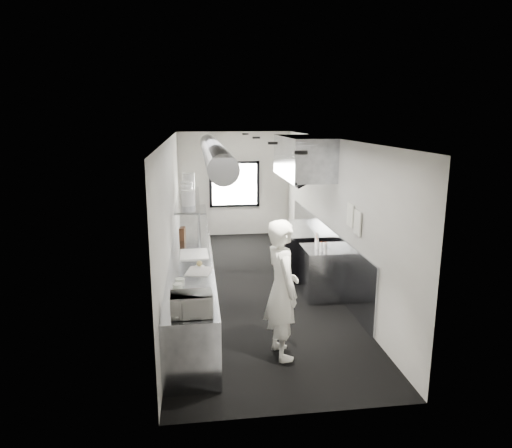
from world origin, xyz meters
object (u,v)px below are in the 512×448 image
object	(u,v)px
bottle_station	(321,272)
squeeze_bottle_e	(317,239)
prep_counter	(192,274)
plate_stack_c	(187,190)
deli_tub_a	(178,287)
squeeze_bottle_d	(316,242)
plate_stack_b	(186,193)
small_plate	(199,267)
knife_block	(182,233)
squeeze_bottle_a	(325,248)
plate_stack_d	(189,182)
plate_stack_a	(188,198)
exhaust_hood	(303,157)
deli_tub_b	(180,282)
range	(298,250)
squeeze_bottle_b	(321,247)
far_work_table	(193,226)
squeeze_bottle_c	(317,244)
line_cook	(282,289)
pass_shelf	(189,200)
cutting_board	(194,254)
microwave	(191,304)

from	to	relation	value
bottle_station	squeeze_bottle_e	bearing A→B (deg)	94.16
prep_counter	plate_stack_c	size ratio (longest dim) A/B	18.59
deli_tub_a	squeeze_bottle_d	xyz separation A→B (m)	(2.41, 1.87, 0.03)
deli_tub_a	plate_stack_b	bearing A→B (deg)	88.30
small_plate	knife_block	world-z (taller)	knife_block
squeeze_bottle_a	plate_stack_c	bearing A→B (deg)	138.25
prep_counter	knife_block	size ratio (longest dim) A/B	25.91
plate_stack_d	plate_stack_a	bearing A→B (deg)	-89.75
exhaust_hood	bottle_station	xyz separation A→B (m)	(0.05, -1.40, -1.94)
prep_counter	deli_tub_b	size ratio (longest dim) A/B	45.82
bottle_station	squeeze_bottle_d	bearing A→B (deg)	114.15
plate_stack_c	squeeze_bottle_d	bearing A→B (deg)	-35.10
range	squeeze_bottle_b	distance (m)	1.67
far_work_table	small_plate	distance (m)	4.69
deli_tub_a	squeeze_bottle_b	xyz separation A→B (m)	(2.40, 1.53, 0.03)
squeeze_bottle_c	squeeze_bottle_e	distance (m)	0.30
range	squeeze_bottle_c	xyz separation A→B (m)	(0.02, -1.41, 0.51)
deli_tub_b	plate_stack_a	distance (m)	2.50
plate_stack_a	plate_stack_d	size ratio (longest dim) A/B	0.72
line_cook	squeeze_bottle_b	world-z (taller)	line_cook
bottle_station	squeeze_bottle_c	size ratio (longest dim) A/B	5.60
bottle_station	squeeze_bottle_c	bearing A→B (deg)	-176.05
line_cook	squeeze_bottle_e	bearing A→B (deg)	-34.93
knife_block	plate_stack_b	bearing A→B (deg)	87.85
pass_shelf	squeeze_bottle_b	distance (m)	3.01
plate_stack_a	squeeze_bottle_a	world-z (taller)	plate_stack_a
plate_stack_d	knife_block	bearing A→B (deg)	-94.42
small_plate	plate_stack_a	distance (m)	1.82
prep_counter	squeeze_bottle_e	bearing A→B (deg)	2.04
cutting_board	plate_stack_a	world-z (taller)	plate_stack_a
knife_block	plate_stack_c	xyz separation A→B (m)	(0.10, 0.82, 0.72)
knife_block	far_work_table	bearing A→B (deg)	94.31
range	small_plate	size ratio (longest dim) A/B	10.04
exhaust_hood	squeeze_bottle_a	xyz separation A→B (m)	(0.02, -1.72, -1.40)
range	bottle_station	bearing A→B (deg)	-85.43
microwave	cutting_board	xyz separation A→B (m)	(0.03, 2.45, -0.13)
pass_shelf	range	world-z (taller)	pass_shelf
prep_counter	squeeze_bottle_b	distance (m)	2.33
plate_stack_b	cutting_board	bearing A→B (deg)	-85.44
range	microwave	xyz separation A→B (m)	(-2.17, -3.94, 0.57)
line_cook	squeeze_bottle_b	size ratio (longest dim) A/B	11.84
line_cook	plate_stack_a	xyz separation A→B (m)	(-1.24, 2.85, 0.77)
range	squeeze_bottle_b	bearing A→B (deg)	-88.42
pass_shelf	knife_block	xyz separation A→B (m)	(-0.13, -0.75, -0.52)
small_plate	cutting_board	distance (m)	0.67
pass_shelf	squeeze_bottle_e	size ratio (longest dim) A/B	15.01
line_cook	bottle_station	bearing A→B (deg)	-38.44
deli_tub_a	squeeze_bottle_e	distance (m)	3.17
exhaust_hood	knife_block	world-z (taller)	exhaust_hood
plate_stack_a	small_plate	bearing A→B (deg)	-84.16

